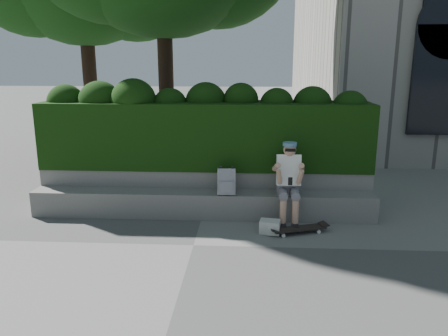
# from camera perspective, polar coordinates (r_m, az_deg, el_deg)

# --- Properties ---
(ground) EXTENTS (80.00, 80.00, 0.00)m
(ground) POSITION_cam_1_polar(r_m,az_deg,el_deg) (6.64, -4.01, -10.03)
(ground) COLOR slate
(ground) RESTS_ON ground
(bench_ledge) EXTENTS (6.00, 0.45, 0.45)m
(bench_ledge) POSITION_cam_1_polar(r_m,az_deg,el_deg) (7.72, -2.87, -4.74)
(bench_ledge) COLOR gray
(bench_ledge) RESTS_ON ground
(planter_wall) EXTENTS (6.00, 0.50, 0.75)m
(planter_wall) POSITION_cam_1_polar(r_m,az_deg,el_deg) (8.12, -2.53, -2.67)
(planter_wall) COLOR gray
(planter_wall) RESTS_ON ground
(hedge) EXTENTS (6.00, 1.00, 1.20)m
(hedge) POSITION_cam_1_polar(r_m,az_deg,el_deg) (8.12, -2.44, 4.39)
(hedge) COLOR black
(hedge) RESTS_ON planter_wall
(person) EXTENTS (0.40, 0.76, 1.38)m
(person) POSITION_cam_1_polar(r_m,az_deg,el_deg) (7.38, 8.43, -1.48)
(person) COLOR slate
(person) RESTS_ON ground
(skateboard) EXTENTS (0.89, 0.48, 0.09)m
(skateboard) POSITION_cam_1_polar(r_m,az_deg,el_deg) (7.13, 9.75, -7.83)
(skateboard) COLOR black
(skateboard) RESTS_ON ground
(backpack_plaid) EXTENTS (0.31, 0.18, 0.45)m
(backpack_plaid) POSITION_cam_1_polar(r_m,az_deg,el_deg) (7.45, 0.33, -1.78)
(backpack_plaid) COLOR #BBBCC0
(backpack_plaid) RESTS_ON bench_ledge
(backpack_ground) EXTENTS (0.35, 0.27, 0.21)m
(backpack_ground) POSITION_cam_1_polar(r_m,az_deg,el_deg) (7.08, 6.00, -7.61)
(backpack_ground) COLOR beige
(backpack_ground) RESTS_ON ground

